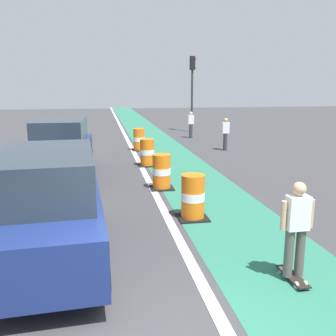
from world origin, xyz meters
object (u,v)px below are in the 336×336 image
Objects in this scene: parked_suv_nearest at (49,206)px; traffic_barrel_back at (147,153)px; traffic_light_corner at (192,81)px; pedestrian_waiting at (191,124)px; traffic_barrel_far at (139,140)px; skateboarder_on_lane at (296,228)px; parked_suv_second at (62,148)px; traffic_barrel_front at (193,197)px; traffic_barrel_mid at (162,172)px; pedestrian_crossing at (225,133)px.

traffic_barrel_back is (2.78, 7.96, -0.50)m from parked_suv_nearest.
traffic_light_corner reaches higher than pedestrian_waiting.
traffic_barrel_back is at bearing -90.85° from traffic_barrel_far.
skateboarder_on_lane reaches higher than traffic_barrel_far.
parked_suv_second is (-4.44, 8.23, 0.12)m from skateboarder_on_lane.
parked_suv_nearest is at bearing 159.54° from skateboarder_on_lane.
traffic_barrel_far is at bearing 91.59° from traffic_barrel_front.
traffic_barrel_far is at bearing 57.02° from parked_suv_second.
traffic_barrel_back is at bearing 93.03° from traffic_barrel_front.
traffic_barrel_back is at bearing 21.31° from parked_suv_second.
traffic_barrel_front is 1.00× the size of traffic_barrel_mid.
skateboarder_on_lane is 1.05× the size of pedestrian_crossing.
pedestrian_crossing is at bearing 34.83° from traffic_barrel_back.
traffic_light_corner is 4.09m from pedestrian_waiting.
parked_suv_second reaches higher than skateboarder_on_lane.
traffic_barrel_mid is (-1.24, 5.99, -0.38)m from skateboarder_on_lane.
traffic_barrel_mid is 0.68× the size of pedestrian_waiting.
skateboarder_on_lane reaches higher than traffic_barrel_front.
pedestrian_crossing is at bearing 66.95° from traffic_barrel_front.
traffic_light_corner reaches higher than traffic_barrel_mid.
traffic_barrel_mid is 11.75m from pedestrian_waiting.
parked_suv_nearest reaches higher than traffic_barrel_back.
traffic_barrel_mid is at bearing -35.09° from parked_suv_second.
parked_suv_nearest and parked_suv_second have the same top height.
traffic_barrel_front is 6.30m from traffic_barrel_back.
skateboarder_on_lane is 0.36× the size of parked_suv_second.
skateboarder_on_lane is 13.27m from traffic_barrel_far.
parked_suv_second reaches higher than pedestrian_crossing.
skateboarder_on_lane is at bearing -84.77° from traffic_barrel_far.
parked_suv_second reaches higher than pedestrian_waiting.
pedestrian_crossing is (3.01, 12.45, -0.05)m from skateboarder_on_lane.
traffic_barrel_mid is 7.74m from pedestrian_crossing.
pedestrian_waiting is (6.83, 8.93, -0.17)m from parked_suv_second.
parked_suv_nearest is at bearing -103.60° from traffic_barrel_far.
skateboarder_on_lane is 1.05× the size of pedestrian_waiting.
traffic_light_corner is 3.17× the size of pedestrian_waiting.
traffic_barrel_far is (3.23, 4.98, -0.50)m from parked_suv_second.
traffic_barrel_front and traffic_barrel_far have the same top height.
parked_suv_second is at bearing -127.41° from pedestrian_waiting.
parked_suv_nearest reaches higher than pedestrian_crossing.
traffic_barrel_back is (-0.33, 6.29, 0.00)m from traffic_barrel_front.
skateboarder_on_lane is 20.59m from traffic_light_corner.
skateboarder_on_lane is at bearing -78.27° from traffic_barrel_mid.
pedestrian_crossing is (7.45, 4.21, -0.17)m from parked_suv_second.
skateboarder_on_lane is 1.55× the size of traffic_barrel_front.
traffic_light_corner reaches higher than skateboarder_on_lane.
traffic_barrel_mid is at bearing 96.35° from traffic_barrel_front.
traffic_barrel_front is (3.51, -5.05, -0.50)m from parked_suv_second.
traffic_barrel_back is 5.22m from pedestrian_crossing.
parked_suv_nearest is 0.92× the size of traffic_light_corner.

